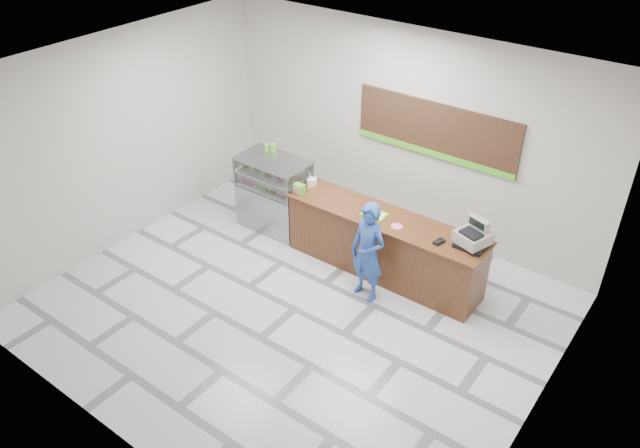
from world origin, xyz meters
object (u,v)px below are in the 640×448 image
Objects in this scene: sales_counter at (384,245)px; cash_register at (473,237)px; display_case at (274,193)px; serving_tray at (375,214)px; customer at (368,252)px.

cash_register reaches higher than sales_counter.
serving_tray is (2.05, -0.04, 0.36)m from display_case.
customer reaches higher than display_case.
display_case is 2.42m from customer.
display_case is 3.45× the size of serving_tray.
customer reaches higher than serving_tray.
cash_register is (3.59, 0.10, 0.50)m from display_case.
display_case is at bearing -179.99° from sales_counter.
display_case is at bearing 173.64° from customer.
sales_counter is at bearing 10.53° from serving_tray.
sales_counter is 8.45× the size of serving_tray.
display_case is 3.62m from cash_register.
cash_register is at bearing 4.19° from sales_counter.
cash_register reaches higher than serving_tray.
sales_counter is 0.71m from customer.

